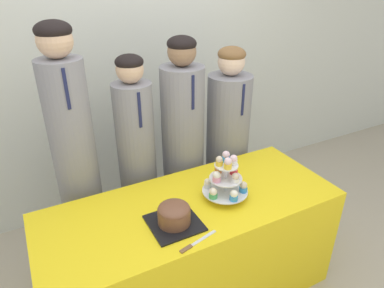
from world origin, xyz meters
TOP-DOWN VIEW (x-y plane):
  - wall_back at (0.00, 1.58)m, footprint 9.00×0.06m
  - table at (0.00, 0.34)m, footprint 1.71×0.68m
  - round_cake at (-0.16, 0.23)m, footprint 0.26×0.26m
  - cake_knife at (-0.15, 0.05)m, footprint 0.22×0.07m
  - cupcake_stand at (0.20, 0.31)m, footprint 0.26×0.26m
  - student_0 at (-0.52, 0.88)m, footprint 0.26×0.26m
  - student_1 at (-0.13, 0.88)m, footprint 0.25×0.25m
  - student_2 at (0.21, 0.88)m, footprint 0.29×0.30m
  - student_3 at (0.59, 0.88)m, footprint 0.32×0.32m

SIDE VIEW (x-z plane):
  - table at x=0.00m, z-range 0.00..0.71m
  - student_3 at x=0.59m, z-range -0.04..1.40m
  - student_1 at x=-0.13m, z-range -0.03..1.43m
  - cake_knife at x=-0.15m, z-range 0.71..0.72m
  - student_2 at x=0.21m, z-range -0.04..1.50m
  - round_cake at x=-0.16m, z-range 0.71..0.84m
  - student_0 at x=-0.52m, z-range -0.02..1.65m
  - cupcake_stand at x=0.20m, z-range 0.70..0.98m
  - wall_back at x=0.00m, z-range 0.00..2.70m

